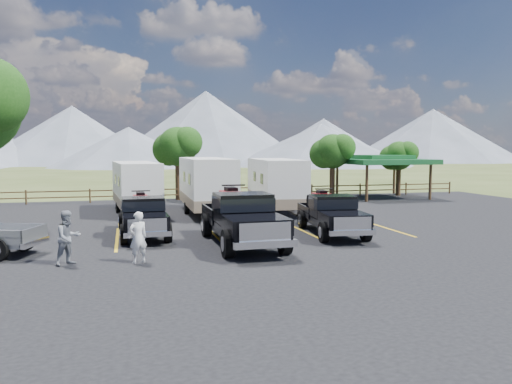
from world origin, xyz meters
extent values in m
plane|color=#404D21|center=(0.00, 0.00, 0.00)|extent=(320.00, 320.00, 0.00)
cube|color=black|center=(0.00, 3.00, 0.02)|extent=(44.00, 34.00, 0.04)
cube|color=yellow|center=(-6.00, 4.00, 0.04)|extent=(0.12, 5.50, 0.01)
cube|color=yellow|center=(-2.00, 4.00, 0.04)|extent=(0.12, 5.50, 0.01)
cube|color=yellow|center=(2.00, 4.00, 0.04)|extent=(0.12, 5.50, 0.01)
cube|color=yellow|center=(6.00, 4.00, 0.04)|extent=(0.12, 5.50, 0.01)
cylinder|color=#321E13|center=(9.00, 17.00, 1.40)|extent=(0.39, 0.39, 2.80)
sphere|color=#1A4511|center=(9.00, 17.00, 3.50)|extent=(2.52, 2.52, 2.52)
sphere|color=#1A4511|center=(9.54, 16.55, 3.77)|extent=(1.98, 1.98, 1.98)
sphere|color=#1A4511|center=(8.50, 17.40, 3.32)|extent=(2.16, 2.16, 2.16)
cylinder|color=#321E13|center=(15.00, 18.00, 1.26)|extent=(0.38, 0.38, 2.52)
sphere|color=#1A4511|center=(15.00, 18.00, 3.15)|extent=(2.24, 2.24, 2.24)
sphere|color=#1A4511|center=(15.48, 17.60, 3.39)|extent=(1.76, 1.76, 1.76)
sphere|color=#1A4511|center=(14.55, 18.35, 2.99)|extent=(1.92, 1.92, 1.92)
cylinder|color=#321E13|center=(-2.00, 19.00, 1.54)|extent=(0.41, 0.41, 3.08)
sphere|color=#1A4511|center=(-2.00, 19.00, 3.85)|extent=(2.80, 2.80, 2.80)
sphere|color=#1A4511|center=(-1.40, 18.50, 4.15)|extent=(2.20, 2.20, 2.20)
sphere|color=#1A4511|center=(-2.56, 19.44, 3.65)|extent=(2.40, 2.40, 2.40)
cylinder|color=#513822|center=(-12.00, 18.50, 0.50)|extent=(0.12, 0.12, 1.00)
cylinder|color=#513822|center=(-8.00, 18.50, 0.50)|extent=(0.12, 0.12, 1.00)
cylinder|color=#513822|center=(-4.00, 18.50, 0.50)|extent=(0.12, 0.12, 1.00)
cylinder|color=#513822|center=(0.00, 18.50, 0.50)|extent=(0.12, 0.12, 1.00)
cylinder|color=#513822|center=(4.00, 18.50, 0.50)|extent=(0.12, 0.12, 1.00)
cylinder|color=#513822|center=(8.00, 18.50, 0.50)|extent=(0.12, 0.12, 1.00)
cylinder|color=#513822|center=(12.00, 18.50, 0.50)|extent=(0.12, 0.12, 1.00)
cylinder|color=#513822|center=(16.00, 18.50, 0.50)|extent=(0.12, 0.12, 1.00)
cylinder|color=#513822|center=(20.00, 18.50, 0.50)|extent=(0.12, 0.12, 1.00)
cube|color=#513822|center=(2.00, 18.50, 0.45)|extent=(36.00, 0.06, 0.08)
cube|color=#513822|center=(2.00, 18.50, 0.85)|extent=(36.00, 0.06, 0.08)
cylinder|color=#513822|center=(10.50, 14.50, 1.30)|extent=(0.20, 0.20, 2.60)
cylinder|color=#513822|center=(10.50, 19.50, 1.30)|extent=(0.20, 0.20, 2.60)
cylinder|color=#513822|center=(15.50, 14.50, 1.30)|extent=(0.20, 0.20, 2.60)
cylinder|color=#513822|center=(15.50, 19.50, 1.30)|extent=(0.20, 0.20, 2.60)
cube|color=#19592A|center=(13.00, 17.00, 2.75)|extent=(6.20, 6.20, 0.35)
cube|color=#19592A|center=(13.00, 17.00, 3.05)|extent=(3.50, 3.50, 0.35)
cone|color=slate|center=(-18.00, 112.00, 7.00)|extent=(44.00, 44.00, 14.00)
cone|color=slate|center=(14.00, 108.00, 9.00)|extent=(52.00, 52.00, 18.00)
cone|color=slate|center=(48.00, 114.00, 6.00)|extent=(40.00, 40.00, 12.00)
cone|color=slate|center=(80.00, 110.00, 7.50)|extent=(50.00, 50.00, 15.00)
cone|color=slate|center=(-5.00, 87.00, 4.00)|extent=(32.00, 32.00, 8.00)
cone|color=slate|center=(35.00, 84.00, 4.50)|extent=(40.00, 40.00, 9.00)
cube|color=black|center=(-4.94, 4.44, 0.60)|extent=(1.78, 5.11, 0.32)
cube|color=black|center=(-4.89, 2.73, 0.93)|extent=(1.75, 1.65, 0.44)
cube|color=black|center=(-4.94, 4.33, 1.24)|extent=(1.71, 1.43, 0.89)
cube|color=black|center=(-4.94, 4.33, 1.37)|extent=(1.75, 1.49, 0.40)
cube|color=black|center=(-4.99, 6.04, 0.84)|extent=(1.77, 2.18, 0.49)
cube|color=silver|center=(-4.86, 1.83, 0.88)|extent=(1.42, 0.11, 0.49)
cube|color=silver|center=(-4.86, 1.77, 0.55)|extent=(1.75, 0.21, 0.20)
cube|color=silver|center=(-5.02, 7.10, 0.55)|extent=(1.75, 0.19, 0.20)
cylinder|color=black|center=(-5.72, 2.66, 0.44)|extent=(0.29, 0.81, 0.80)
cylinder|color=black|center=(-4.05, 2.70, 0.44)|extent=(0.29, 0.81, 0.80)
cylinder|color=black|center=(-5.83, 6.17, 0.44)|extent=(0.29, 0.81, 0.80)
cylinder|color=black|center=(-4.16, 6.22, 0.44)|extent=(0.29, 0.81, 0.80)
cube|color=maroon|center=(-4.99, 6.04, 1.44)|extent=(0.66, 1.17, 0.31)
cube|color=black|center=(-4.99, 6.04, 1.67)|extent=(0.37, 0.68, 0.16)
cube|color=maroon|center=(-4.97, 5.55, 1.53)|extent=(0.72, 0.33, 0.20)
cylinder|color=black|center=(-4.97, 5.64, 1.84)|extent=(0.80, 0.08, 0.05)
cylinder|color=black|center=(-5.37, 5.54, 1.27)|extent=(0.25, 0.50, 0.50)
cylinder|color=black|center=(-4.57, 5.56, 1.27)|extent=(0.25, 0.50, 0.50)
cylinder|color=black|center=(-5.40, 6.52, 1.27)|extent=(0.25, 0.50, 0.50)
cylinder|color=black|center=(-4.60, 6.54, 1.27)|extent=(0.25, 0.50, 0.50)
cube|color=black|center=(-1.35, 1.53, 0.72)|extent=(2.04, 6.14, 0.39)
cube|color=black|center=(-1.33, -0.53, 1.11)|extent=(2.08, 1.96, 0.54)
cube|color=black|center=(-1.35, 1.40, 1.49)|extent=(2.04, 1.70, 1.07)
cube|color=black|center=(-1.35, 1.40, 1.65)|extent=(2.08, 1.76, 0.48)
cube|color=black|center=(-1.37, 3.46, 1.01)|extent=(2.09, 2.60, 0.59)
cube|color=silver|center=(-1.32, -1.63, 1.06)|extent=(1.72, 0.11, 0.59)
cube|color=silver|center=(-1.31, -1.69, 0.65)|extent=(2.11, 0.22, 0.24)
cube|color=silver|center=(-1.39, 4.75, 0.65)|extent=(2.11, 0.20, 0.24)
cylinder|color=black|center=(-2.34, -0.61, 0.52)|extent=(0.33, 0.97, 0.97)
cylinder|color=black|center=(-0.32, -0.59, 0.52)|extent=(0.33, 0.97, 0.97)
cylinder|color=black|center=(-2.38, 3.64, 0.52)|extent=(0.33, 0.97, 0.97)
cylinder|color=black|center=(-0.37, 3.66, 0.52)|extent=(0.33, 0.97, 0.97)
cube|color=maroon|center=(-1.37, 3.46, 1.74)|extent=(0.77, 1.40, 0.38)
cube|color=black|center=(-1.37, 3.46, 2.01)|extent=(0.44, 0.81, 0.19)
cube|color=maroon|center=(-1.37, 2.87, 1.84)|extent=(0.86, 0.39, 0.24)
cylinder|color=black|center=(-1.37, 2.98, 2.22)|extent=(0.97, 0.08, 0.06)
cylinder|color=black|center=(-1.85, 2.86, 1.52)|extent=(0.29, 0.60, 0.60)
cylinder|color=black|center=(-0.88, 2.87, 1.52)|extent=(0.29, 0.60, 0.60)
cylinder|color=black|center=(-1.86, 4.05, 1.52)|extent=(0.29, 0.60, 0.60)
cylinder|color=black|center=(-0.90, 4.06, 1.52)|extent=(0.29, 0.60, 0.60)
cube|color=black|center=(2.90, 2.84, 0.62)|extent=(2.26, 5.36, 0.33)
cube|color=black|center=(2.70, 1.10, 0.95)|extent=(1.93, 1.83, 0.46)
cube|color=black|center=(2.89, 2.73, 1.27)|extent=(1.87, 1.61, 0.91)
cube|color=black|center=(2.89, 2.73, 1.41)|extent=(1.91, 1.67, 0.41)
cube|color=black|center=(3.09, 4.47, 0.87)|extent=(1.99, 2.38, 0.50)
cube|color=silver|center=(2.59, 0.17, 0.91)|extent=(1.46, 0.24, 0.50)
cube|color=silver|center=(2.58, 0.12, 0.56)|extent=(1.80, 0.37, 0.20)
cube|color=silver|center=(3.21, 5.56, 0.56)|extent=(1.79, 0.35, 0.20)
cylinder|color=black|center=(1.84, 1.14, 0.45)|extent=(0.37, 0.85, 0.82)
cylinder|color=black|center=(3.54, 0.94, 0.45)|extent=(0.37, 0.85, 0.82)
cylinder|color=black|center=(2.25, 4.73, 0.45)|extent=(0.37, 0.85, 0.82)
cylinder|color=black|center=(3.96, 4.53, 0.45)|extent=(0.37, 0.85, 0.82)
cube|color=maroon|center=(3.09, 4.47, 1.48)|extent=(0.77, 1.25, 0.32)
cube|color=black|center=(3.09, 4.47, 1.71)|extent=(0.44, 0.72, 0.16)
cube|color=maroon|center=(3.03, 3.97, 1.57)|extent=(0.76, 0.40, 0.20)
cylinder|color=black|center=(3.04, 4.06, 1.89)|extent=(0.82, 0.15, 0.05)
cylinder|color=black|center=(2.62, 4.02, 1.30)|extent=(0.29, 0.54, 0.51)
cylinder|color=black|center=(3.44, 3.92, 1.30)|extent=(0.29, 0.54, 0.51)
cylinder|color=black|center=(2.73, 5.02, 1.30)|extent=(0.29, 0.54, 0.51)
cylinder|color=black|center=(3.55, 4.92, 1.30)|extent=(0.29, 0.54, 0.51)
cube|color=white|center=(-5.06, 12.36, 1.73)|extent=(2.72, 6.83, 2.40)
cube|color=#83705B|center=(-5.06, 12.36, 0.80)|extent=(2.74, 6.87, 0.53)
cube|color=black|center=(-5.99, 10.61, 1.97)|extent=(0.09, 0.80, 0.53)
cube|color=black|center=(-3.84, 10.80, 1.97)|extent=(0.09, 0.80, 0.53)
cylinder|color=black|center=(-6.09, 12.54, 0.35)|extent=(0.28, 0.64, 0.62)
cylinder|color=black|center=(-4.09, 12.72, 0.35)|extent=(0.28, 0.64, 0.62)
cube|color=black|center=(-4.70, 8.24, 0.48)|extent=(0.25, 1.60, 0.09)
cube|color=white|center=(-1.25, 10.77, 1.87)|extent=(2.36, 7.24, 2.60)
cube|color=#83705B|center=(-1.25, 10.77, 0.86)|extent=(2.39, 7.27, 0.58)
cube|color=black|center=(-2.43, 8.98, 2.13)|extent=(0.03, 0.87, 0.58)
cube|color=black|center=(-0.10, 8.96, 2.13)|extent=(0.03, 0.87, 0.58)
cylinder|color=black|center=(-2.33, 11.07, 0.38)|extent=(0.25, 0.68, 0.67)
cylinder|color=black|center=(-0.16, 11.05, 0.38)|extent=(0.25, 0.68, 0.67)
cube|color=black|center=(-1.28, 6.30, 0.52)|extent=(0.13, 1.73, 0.10)
cube|color=white|center=(2.80, 10.77, 1.82)|extent=(2.91, 7.23, 2.54)
cube|color=#83705B|center=(2.80, 10.77, 0.84)|extent=(2.94, 7.26, 0.56)
cube|color=black|center=(1.50, 9.12, 2.08)|extent=(0.10, 0.84, 0.56)
cube|color=black|center=(3.76, 8.91, 2.08)|extent=(0.10, 0.84, 0.56)
cylinder|color=black|center=(1.77, 11.15, 0.37)|extent=(0.30, 0.68, 0.66)
cylinder|color=black|center=(3.88, 10.95, 0.37)|extent=(0.30, 0.68, 0.66)
cube|color=black|center=(2.38, 6.42, 0.51)|extent=(0.27, 1.69, 0.09)
cube|color=gray|center=(-9.60, 1.61, 0.81)|extent=(2.48, 2.22, 0.47)
cube|color=silver|center=(-8.63, 1.28, 0.53)|extent=(0.67, 1.63, 0.19)
cylinder|color=black|center=(-9.19, 2.32, 0.43)|extent=(0.81, 0.49, 0.77)
imported|color=white|center=(-5.26, -0.59, 0.87)|extent=(0.71, 0.60, 1.66)
imported|color=slate|center=(-7.40, -0.30, 0.90)|extent=(1.06, 1.03, 1.73)
camera|label=1|loc=(-5.57, -16.82, 3.71)|focal=35.00mm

